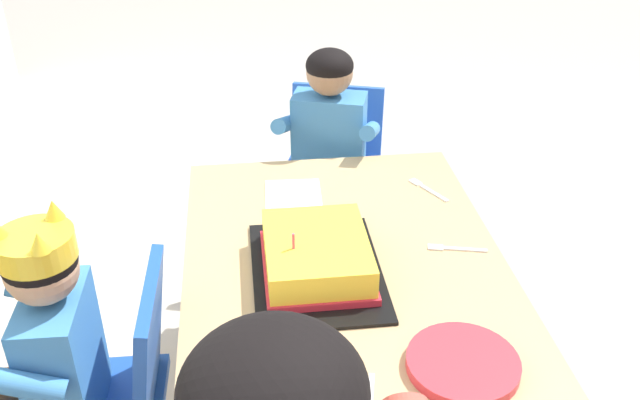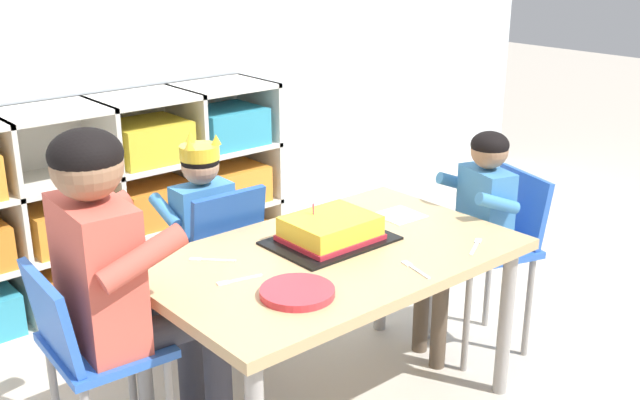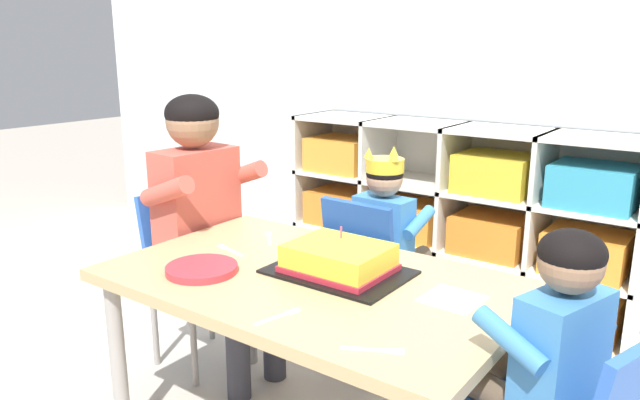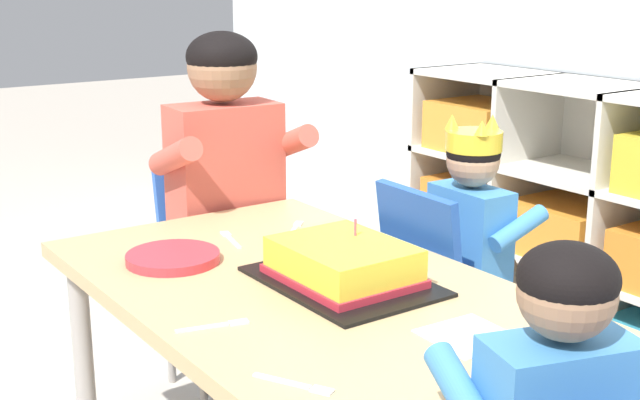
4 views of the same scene
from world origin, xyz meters
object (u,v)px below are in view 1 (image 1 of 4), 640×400
at_px(child_with_crown, 39,358).
at_px(fork_beside_plate_stack, 453,248).
at_px(paper_plate_stack, 463,364).
at_px(activity_table, 350,306).
at_px(birthday_cake_on_tray, 317,258).
at_px(classroom_chair_guest_side, 331,176).
at_px(guest_at_table_side, 326,155).
at_px(fork_near_cake_tray, 426,189).

relative_size(child_with_crown, fork_beside_plate_stack, 6.37).
relative_size(paper_plate_stack, fork_beside_plate_stack, 1.54).
bearing_deg(activity_table, paper_plate_stack, -149.31).
height_order(activity_table, birthday_cake_on_tray, birthday_cake_on_tray).
xyz_separation_m(classroom_chair_guest_side, paper_plate_stack, (-1.02, -0.10, 0.16)).
height_order(classroom_chair_guest_side, guest_at_table_side, guest_at_table_side).
xyz_separation_m(activity_table, child_with_crown, (-0.10, 0.63, 0.02)).
bearing_deg(guest_at_table_side, classroom_chair_guest_side, 90.00).
xyz_separation_m(guest_at_table_side, paper_plate_stack, (-0.92, -0.13, 0.04)).
bearing_deg(paper_plate_stack, activity_table, 30.69).
distance_m(activity_table, paper_plate_stack, 0.32).
height_order(child_with_crown, fork_beside_plate_stack, child_with_crown).
height_order(guest_at_table_side, fork_near_cake_tray, guest_at_table_side).
xyz_separation_m(activity_table, fork_near_cake_tray, (0.37, -0.26, 0.06)).
distance_m(child_with_crown, guest_at_table_side, 1.00).
bearing_deg(paper_plate_stack, fork_beside_plate_stack, -13.62).
bearing_deg(child_with_crown, activity_table, 101.03).
bearing_deg(activity_table, classroom_chair_guest_side, -4.67).
relative_size(classroom_chair_guest_side, paper_plate_stack, 3.30).
xyz_separation_m(child_with_crown, birthday_cake_on_tray, (0.15, -0.56, 0.08)).
xyz_separation_m(activity_table, classroom_chair_guest_side, (0.75, -0.06, -0.09)).
distance_m(activity_table, classroom_chair_guest_side, 0.76).
height_order(child_with_crown, paper_plate_stack, child_with_crown).
xyz_separation_m(activity_table, guest_at_table_side, (0.65, -0.03, 0.03)).
distance_m(child_with_crown, fork_near_cake_tray, 1.01).
xyz_separation_m(paper_plate_stack, fork_near_cake_tray, (0.65, -0.10, -0.01)).
bearing_deg(birthday_cake_on_tray, guest_at_table_side, -9.32).
height_order(birthday_cake_on_tray, paper_plate_stack, birthday_cake_on_tray).
relative_size(activity_table, paper_plate_stack, 5.61).
relative_size(child_with_crown, classroom_chair_guest_side, 1.25).
bearing_deg(child_with_crown, classroom_chair_guest_side, 142.72).
height_order(fork_near_cake_tray, fork_beside_plate_stack, same).
distance_m(birthday_cake_on_tray, paper_plate_stack, 0.40).
distance_m(guest_at_table_side, paper_plate_stack, 0.93).
distance_m(classroom_chair_guest_side, birthday_cake_on_tray, 0.73).
height_order(activity_table, fork_beside_plate_stack, fork_beside_plate_stack).
distance_m(guest_at_table_side, birthday_cake_on_tray, 0.61).
height_order(child_with_crown, classroom_chair_guest_side, child_with_crown).
distance_m(paper_plate_stack, fork_beside_plate_stack, 0.38).
bearing_deg(birthday_cake_on_tray, classroom_chair_guest_side, -10.45).
relative_size(child_with_crown, paper_plate_stack, 4.13).
bearing_deg(paper_plate_stack, guest_at_table_side, 8.06).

